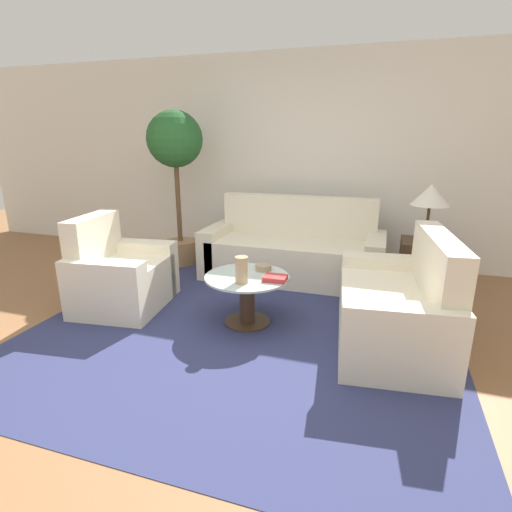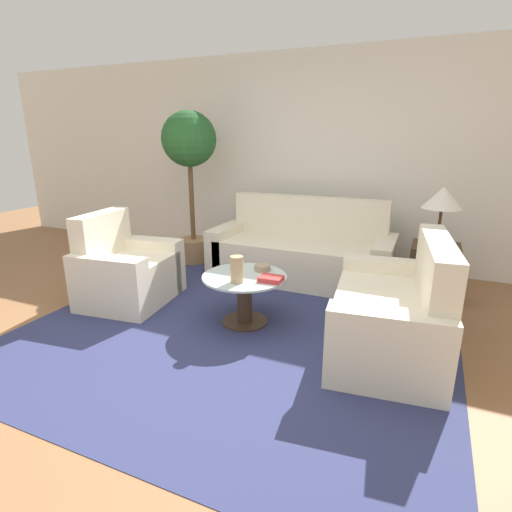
# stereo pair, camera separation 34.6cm
# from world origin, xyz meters

# --- Properties ---
(ground_plane) EXTENTS (14.00, 14.00, 0.00)m
(ground_plane) POSITION_xyz_m (0.00, 0.00, 0.00)
(ground_plane) COLOR #8E603D
(wall_back) EXTENTS (10.00, 0.06, 2.60)m
(wall_back) POSITION_xyz_m (0.00, 2.89, 1.30)
(wall_back) COLOR white
(wall_back) RESTS_ON ground_plane
(rug) EXTENTS (3.50, 3.50, 0.01)m
(rug) POSITION_xyz_m (0.13, 0.78, 0.00)
(rug) COLOR navy
(rug) RESTS_ON ground_plane
(sofa_main) EXTENTS (2.04, 0.82, 0.92)m
(sofa_main) POSITION_xyz_m (0.23, 2.12, 0.30)
(sofa_main) COLOR beige
(sofa_main) RESTS_ON ground_plane
(armchair) EXTENTS (0.85, 0.98, 0.88)m
(armchair) POSITION_xyz_m (-1.19, 0.77, 0.29)
(armchair) COLOR beige
(armchair) RESTS_ON ground_plane
(loveseat) EXTENTS (0.92, 1.40, 0.90)m
(loveseat) POSITION_xyz_m (1.39, 0.80, 0.29)
(loveseat) COLOR beige
(loveseat) RESTS_ON ground_plane
(coffee_table) EXTENTS (0.74, 0.74, 0.44)m
(coffee_table) POSITION_xyz_m (0.13, 0.78, 0.28)
(coffee_table) COLOR #422D1E
(coffee_table) RESTS_ON ground_plane
(side_table) EXTENTS (0.45, 0.45, 0.56)m
(side_table) POSITION_xyz_m (1.63, 2.06, 0.28)
(side_table) COLOR #422D1E
(side_table) RESTS_ON ground_plane
(table_lamp) EXTENTS (0.38, 0.38, 0.58)m
(table_lamp) POSITION_xyz_m (1.63, 2.06, 1.02)
(table_lamp) COLOR #422D1E
(table_lamp) RESTS_ON side_table
(potted_plant) EXTENTS (0.67, 0.67, 1.90)m
(potted_plant) POSITION_xyz_m (-1.27, 2.17, 1.35)
(potted_plant) COLOR #93704C
(potted_plant) RESTS_ON ground_plane
(vase) EXTENTS (0.11, 0.11, 0.22)m
(vase) POSITION_xyz_m (0.14, 0.61, 0.55)
(vase) COLOR tan
(vase) RESTS_ON coffee_table
(bowl) EXTENTS (0.14, 0.14, 0.05)m
(bowl) POSITION_xyz_m (0.21, 0.98, 0.47)
(bowl) COLOR gray
(bowl) RESTS_ON coffee_table
(book_stack) EXTENTS (0.19, 0.15, 0.04)m
(book_stack) POSITION_xyz_m (0.39, 0.74, 0.46)
(book_stack) COLOR #BC3333
(book_stack) RESTS_ON coffee_table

